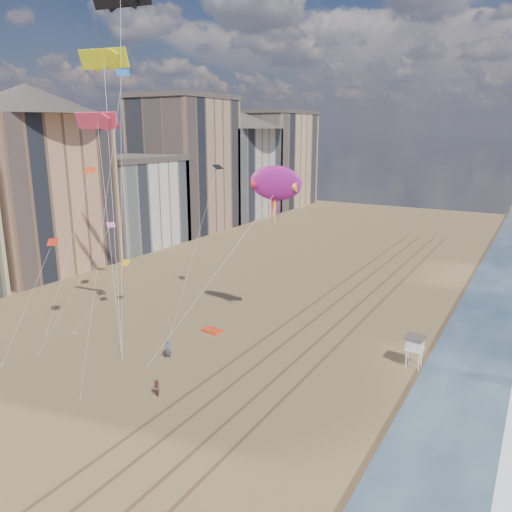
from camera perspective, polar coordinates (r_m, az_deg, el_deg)
The scene contains 11 objects.
ground at distance 35.35m, azimuth -21.89°, elevation -24.93°, with size 260.00×260.00×0.00m, color brown.
wet_sand at distance 59.96m, azimuth 24.50°, elevation -8.39°, with size 260.00×260.00×0.00m, color #42301E.
tracks at distance 54.61m, azimuth 5.70°, elevation -9.30°, with size 7.68×120.00×0.01m.
buildings at distance 106.78m, azimuth -10.10°, elevation 9.63°, with size 34.72×131.35×29.00m.
lifeguard_stand at distance 49.50m, azimuth 17.72°, elevation -9.53°, with size 1.71×1.71×3.09m.
grounded_kite at distance 56.13m, azimuth -5.03°, elevation -8.49°, with size 2.12×1.35×0.24m, color #EC3D13.
show_kite at distance 50.77m, azimuth 2.23°, elevation 8.28°, with size 6.06×6.77×20.95m.
kite_flyer_a at distance 50.20m, azimuth -10.03°, elevation -10.43°, with size 0.72×0.47×1.97m, color #505567.
kite_flyer_b at distance 43.94m, azimuth -11.34°, elevation -14.61°, with size 0.74×0.58×1.52m, color brown.
parafoils at distance 55.19m, azimuth -16.37°, elevation 22.33°, with size 8.58×6.90×13.82m.
small_kites at distance 55.17m, azimuth -15.36°, elevation 7.60°, with size 14.70×17.55×20.81m.
Camera 1 is at (22.99, -15.73, 21.77)m, focal length 35.00 mm.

